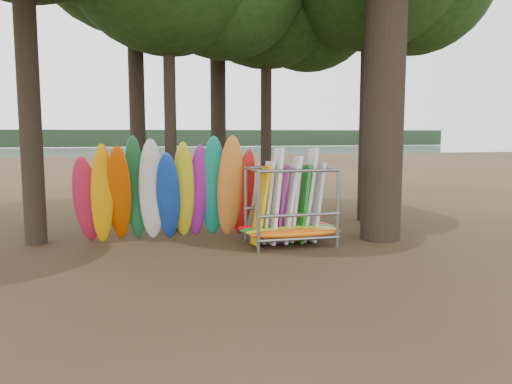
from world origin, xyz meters
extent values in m
plane|color=#47331E|center=(0.00, 0.00, 0.00)|extent=(120.00, 120.00, 0.00)
plane|color=gray|center=(0.00, 60.00, 0.00)|extent=(160.00, 160.00, 0.00)
cube|color=black|center=(0.00, 110.00, 2.00)|extent=(160.00, 4.00, 4.00)
cylinder|color=black|center=(-5.53, 2.46, 6.27)|extent=(0.60, 0.60, 12.55)
cylinder|color=black|center=(-2.59, 5.42, 6.04)|extent=(0.54, 0.54, 12.09)
cylinder|color=black|center=(0.57, 7.21, 5.76)|extent=(0.61, 0.61, 11.51)
cylinder|color=black|center=(2.23, 6.05, 5.23)|extent=(0.41, 0.41, 10.46)
cylinder|color=black|center=(-1.62, 3.38, 5.18)|extent=(0.37, 0.37, 10.36)
cylinder|color=black|center=(5.27, 3.71, 5.63)|extent=(0.51, 0.51, 11.27)
ellipsoid|color=#C52040|center=(-4.11, 2.04, 1.25)|extent=(0.87, 1.28, 2.59)
ellipsoid|color=orange|center=(-3.66, 1.73, 1.43)|extent=(0.73, 1.14, 2.94)
ellipsoid|color=#D74D02|center=(-3.21, 1.80, 1.40)|extent=(0.67, 1.75, 2.94)
ellipsoid|color=#1A6234|center=(-2.76, 2.05, 1.54)|extent=(0.72, 1.20, 3.15)
ellipsoid|color=silver|center=(-2.31, 1.80, 1.49)|extent=(0.79, 1.35, 3.07)
ellipsoid|color=#1641AE|center=(-1.86, 1.73, 1.30)|extent=(0.85, 1.63, 2.74)
ellipsoid|color=yellow|center=(-1.41, 1.85, 1.45)|extent=(0.76, 1.51, 3.01)
ellipsoid|color=purple|center=(-0.96, 2.06, 1.41)|extent=(0.64, 1.21, 2.91)
ellipsoid|color=#15957F|center=(-0.50, 2.02, 1.53)|extent=(0.89, 1.48, 3.15)
ellipsoid|color=orange|center=(-0.05, 1.72, 1.54)|extent=(0.80, 1.32, 3.17)
ellipsoid|color=red|center=(0.40, 1.86, 1.33)|extent=(0.73, 1.32, 2.77)
ellipsoid|color=orange|center=(1.43, 0.05, 0.42)|extent=(2.63, 0.55, 0.24)
ellipsoid|color=#CFD91D|center=(1.43, 0.39, 0.42)|extent=(2.67, 0.55, 0.24)
ellipsoid|color=#1C7E28|center=(1.43, 0.71, 0.42)|extent=(2.88, 0.55, 0.24)
ellipsoid|color=red|center=(1.43, 1.12, 0.42)|extent=(2.80, 0.55, 0.24)
cube|color=#DFB00B|center=(0.60, 0.67, 1.11)|extent=(0.52, 0.78, 2.23)
cube|color=silver|center=(0.81, 0.88, 1.17)|extent=(0.47, 0.79, 2.36)
cube|color=white|center=(1.02, 0.68, 1.35)|extent=(0.44, 0.81, 2.72)
cube|color=#8E177A|center=(1.22, 0.90, 1.11)|extent=(0.42, 0.76, 2.25)
cube|color=silver|center=(1.43, 0.66, 1.13)|extent=(0.48, 0.75, 2.27)
cube|color=white|center=(1.64, 0.88, 1.23)|extent=(0.41, 0.77, 2.49)
cube|color=#19741D|center=(1.84, 0.68, 1.11)|extent=(0.36, 0.75, 2.25)
cube|color=silver|center=(2.05, 0.85, 1.35)|extent=(0.51, 0.78, 2.71)
cube|color=silver|center=(2.26, 0.70, 1.13)|extent=(0.42, 0.76, 2.29)
camera|label=1|loc=(-2.89, -12.58, 3.10)|focal=35.00mm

